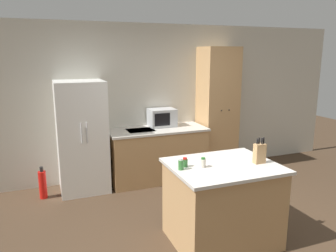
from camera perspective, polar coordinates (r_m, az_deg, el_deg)
ground_plane at (r=4.16m, az=9.92°, el=-18.10°), size 14.00×14.00×0.00m
wall_back at (r=5.75m, az=-1.59°, el=4.44°), size 7.20×0.06×2.60m
refrigerator at (r=5.19m, az=-14.76°, el=-1.84°), size 0.73×0.68×1.71m
back_counter at (r=5.55m, az=-1.87°, el=-4.90°), size 1.63×0.71×0.89m
pantry_cabinet at (r=5.94m, az=8.58°, el=2.71°), size 0.62×0.54×2.22m
kitchen_island at (r=3.83m, az=9.39°, el=-13.09°), size 1.16×0.95×0.92m
microwave at (r=5.59m, az=-1.07°, el=1.48°), size 0.45×0.34×0.30m
knife_block at (r=3.75m, az=15.66°, el=-4.57°), size 0.13×0.07×0.29m
spice_bottle_tall_dark at (r=3.53m, az=2.92°, el=-6.35°), size 0.06×0.06×0.10m
spice_bottle_short_red at (r=3.52m, az=6.14°, el=-6.37°), size 0.06×0.06×0.11m
spice_bottle_amber_oil at (r=3.43m, az=2.27°, el=-6.69°), size 0.06×0.06×0.12m
fire_extinguisher at (r=5.25m, az=-20.98°, el=-9.47°), size 0.11×0.11×0.49m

